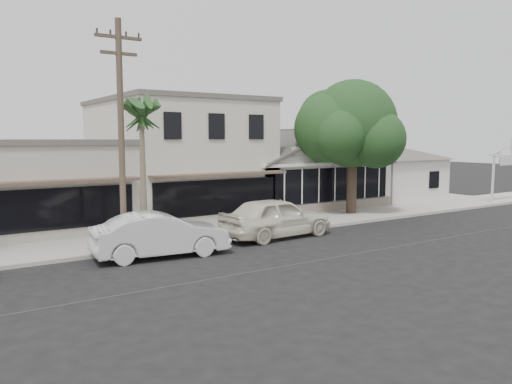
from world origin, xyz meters
TOP-DOWN VIEW (x-y plane):
  - ground at (0.00, 0.00)m, footprint 140.00×140.00m
  - sidewalk_north at (-8.00, 6.75)m, footprint 90.00×3.50m
  - corner_shop at (5.00, 12.47)m, footprint 10.40×8.60m
  - side_cottage at (13.20, 11.50)m, footprint 6.00×6.00m
  - arch_sign at (18.40, 5.30)m, footprint 4.12×0.12m
  - row_building_near at (-3.00, 13.50)m, footprint 8.00×10.00m
  - row_building_midnear at (-12.00, 13.50)m, footprint 10.00×10.00m
  - utility_pole at (-9.00, 5.20)m, footprint 1.80×0.24m
  - car_0 at (-2.21, 4.39)m, footprint 5.55×2.50m
  - car_1 at (-8.06, 3.79)m, footprint 5.32×2.40m
  - shade_tree at (5.26, 7.55)m, footprint 7.08×6.40m
  - palm_east at (-8.00, 5.65)m, footprint 2.57×2.57m

SIDE VIEW (x-z plane):
  - ground at x=0.00m, z-range 0.00..0.00m
  - sidewalk_north at x=-8.00m, z-range 0.00..0.15m
  - car_1 at x=-8.06m, z-range 0.00..1.69m
  - car_0 at x=-2.21m, z-range 0.00..1.85m
  - side_cottage at x=13.20m, z-range 0.00..3.00m
  - row_building_midnear at x=-12.00m, z-range 0.00..4.20m
  - corner_shop at x=5.00m, z-range 0.07..5.17m
  - arch_sign at x=18.40m, z-range 1.18..5.13m
  - row_building_near at x=-3.00m, z-range 0.00..6.50m
  - utility_pole at x=-9.00m, z-range 0.29..9.29m
  - shade_tree at x=5.26m, z-range 1.24..9.10m
  - palm_east at x=-8.00m, z-range 2.26..8.71m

